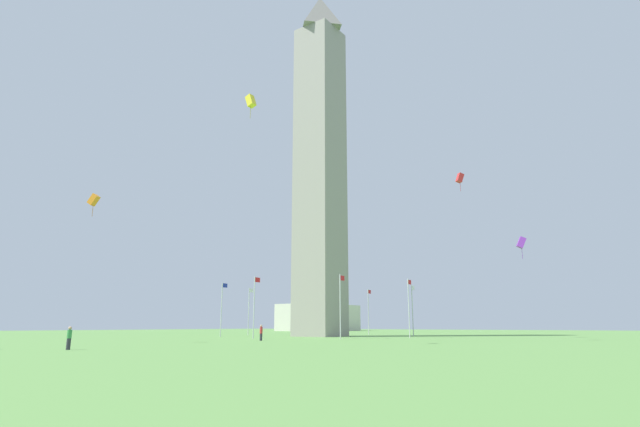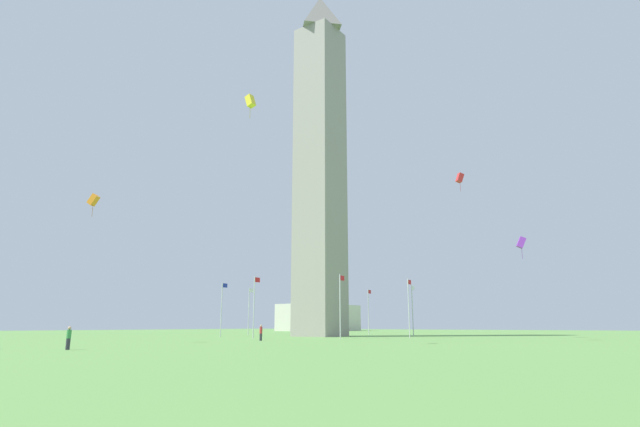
{
  "view_description": "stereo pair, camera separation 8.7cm",
  "coord_description": "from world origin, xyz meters",
  "px_view_note": "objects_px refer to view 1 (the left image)",
  "views": [
    {
      "loc": [
        -65.9,
        -46.5,
        1.73
      ],
      "look_at": [
        0.0,
        0.0,
        19.7
      ],
      "focal_mm": 28.18,
      "sensor_mm": 36.0,
      "label": 1
    },
    {
      "loc": [
        -65.85,
        -46.57,
        1.73
      ],
      "look_at": [
        0.0,
        0.0,
        19.7
      ],
      "focal_mm": 28.18,
      "sensor_mm": 36.0,
      "label": 2
    }
  ],
  "objects_px": {
    "person_red_shirt": "(261,333)",
    "kite_purple_box": "(521,243)",
    "obelisk_monument": "(320,154)",
    "kite_red_box": "(460,178)",
    "flagpole_se": "(222,307)",
    "flagpole_s": "(254,304)",
    "flagpole_ne": "(306,310)",
    "distant_building": "(319,318)",
    "flagpole_sw": "(340,303)",
    "flagpole_nw": "(413,308)",
    "flagpole_n": "(369,310)",
    "flagpole_e": "(249,309)",
    "kite_orange_box": "(94,200)",
    "flagpole_w": "(409,305)",
    "person_green_shirt": "(69,338)",
    "kite_yellow_box": "(251,101)"
  },
  "relations": [
    {
      "from": "flagpole_e",
      "to": "person_red_shirt",
      "type": "bearing_deg",
      "value": -134.18
    },
    {
      "from": "flagpole_s",
      "to": "distant_building",
      "type": "relative_size",
      "value": 0.33
    },
    {
      "from": "flagpole_nw",
      "to": "kite_purple_box",
      "type": "relative_size",
      "value": 3.08
    },
    {
      "from": "flagpole_nw",
      "to": "distant_building",
      "type": "bearing_deg",
      "value": 46.49
    },
    {
      "from": "person_red_shirt",
      "to": "kite_red_box",
      "type": "relative_size",
      "value": 0.64
    },
    {
      "from": "obelisk_monument",
      "to": "flagpole_n",
      "type": "bearing_deg",
      "value": 0.0
    },
    {
      "from": "flagpole_sw",
      "to": "flagpole_nw",
      "type": "bearing_deg",
      "value": -0.0
    },
    {
      "from": "kite_red_box",
      "to": "obelisk_monument",
      "type": "bearing_deg",
      "value": 96.59
    },
    {
      "from": "flagpole_s",
      "to": "flagpole_n",
      "type": "bearing_deg",
      "value": -0.0
    },
    {
      "from": "flagpole_sw",
      "to": "person_red_shirt",
      "type": "xyz_separation_m",
      "value": [
        -10.91,
        3.78,
        -3.61
      ]
    },
    {
      "from": "flagpole_n",
      "to": "flagpole_e",
      "type": "bearing_deg",
      "value": 135.0
    },
    {
      "from": "person_red_shirt",
      "to": "kite_yellow_box",
      "type": "distance_m",
      "value": 26.02
    },
    {
      "from": "flagpole_ne",
      "to": "kite_red_box",
      "type": "distance_m",
      "value": 39.12
    },
    {
      "from": "obelisk_monument",
      "to": "flagpole_ne",
      "type": "xyz_separation_m",
      "value": [
        10.89,
        10.83,
        -25.54
      ]
    },
    {
      "from": "flagpole_ne",
      "to": "kite_orange_box",
      "type": "xyz_separation_m",
      "value": [
        -48.94,
        -8.76,
        10.01
      ]
    },
    {
      "from": "flagpole_ne",
      "to": "distant_building",
      "type": "distance_m",
      "value": 65.07
    },
    {
      "from": "flagpole_w",
      "to": "kite_orange_box",
      "type": "bearing_deg",
      "value": 155.46
    },
    {
      "from": "flagpole_se",
      "to": "flagpole_w",
      "type": "bearing_deg",
      "value": -67.5
    },
    {
      "from": "flagpole_se",
      "to": "distant_building",
      "type": "height_order",
      "value": "flagpole_se"
    },
    {
      "from": "flagpole_sw",
      "to": "flagpole_nw",
      "type": "relative_size",
      "value": 1.0
    },
    {
      "from": "kite_red_box",
      "to": "flagpole_ne",
      "type": "bearing_deg",
      "value": 76.26
    },
    {
      "from": "flagpole_s",
      "to": "kite_red_box",
      "type": "xyz_separation_m",
      "value": [
        17.91,
        -22.89,
        18.02
      ]
    },
    {
      "from": "flagpole_w",
      "to": "kite_purple_box",
      "type": "distance_m",
      "value": 18.5
    },
    {
      "from": "flagpole_e",
      "to": "flagpole_sw",
      "type": "relative_size",
      "value": 1.0
    },
    {
      "from": "flagpole_ne",
      "to": "flagpole_w",
      "type": "distance_m",
      "value": 28.31
    },
    {
      "from": "person_red_shirt",
      "to": "kite_purple_box",
      "type": "height_order",
      "value": "kite_purple_box"
    },
    {
      "from": "flagpole_sw",
      "to": "flagpole_se",
      "type": "bearing_deg",
      "value": 90.0
    },
    {
      "from": "flagpole_w",
      "to": "obelisk_monument",
      "type": "bearing_deg",
      "value": 90.22
    },
    {
      "from": "flagpole_w",
      "to": "kite_yellow_box",
      "type": "relative_size",
      "value": 3.35
    },
    {
      "from": "kite_red_box",
      "to": "kite_purple_box",
      "type": "height_order",
      "value": "kite_red_box"
    },
    {
      "from": "person_green_shirt",
      "to": "flagpole_w",
      "type": "bearing_deg",
      "value": 13.74
    },
    {
      "from": "distant_building",
      "to": "flagpole_nw",
      "type": "bearing_deg",
      "value": -133.51
    },
    {
      "from": "flagpole_se",
      "to": "flagpole_s",
      "type": "height_order",
      "value": "same"
    },
    {
      "from": "flagpole_e",
      "to": "flagpole_s",
      "type": "relative_size",
      "value": 1.0
    },
    {
      "from": "flagpole_ne",
      "to": "flagpole_sw",
      "type": "height_order",
      "value": "same"
    },
    {
      "from": "kite_purple_box",
      "to": "distant_building",
      "type": "bearing_deg",
      "value": 48.64
    },
    {
      "from": "person_green_shirt",
      "to": "flagpole_n",
      "type": "bearing_deg",
      "value": 29.52
    },
    {
      "from": "flagpole_e",
      "to": "kite_yellow_box",
      "type": "relative_size",
      "value": 3.35
    },
    {
      "from": "flagpole_n",
      "to": "flagpole_e",
      "type": "relative_size",
      "value": 1.0
    },
    {
      "from": "flagpole_n",
      "to": "flagpole_se",
      "type": "relative_size",
      "value": 1.0
    },
    {
      "from": "obelisk_monument",
      "to": "kite_red_box",
      "type": "relative_size",
      "value": 21.78
    },
    {
      "from": "flagpole_se",
      "to": "kite_purple_box",
      "type": "height_order",
      "value": "kite_purple_box"
    },
    {
      "from": "flagpole_ne",
      "to": "flagpole_nw",
      "type": "distance_m",
      "value": 21.67
    },
    {
      "from": "kite_orange_box",
      "to": "kite_red_box",
      "type": "bearing_deg",
      "value": -31.53
    },
    {
      "from": "flagpole_ne",
      "to": "flagpole_nw",
      "type": "bearing_deg",
      "value": -90.0
    },
    {
      "from": "kite_purple_box",
      "to": "kite_orange_box",
      "type": "height_order",
      "value": "kite_orange_box"
    },
    {
      "from": "flagpole_nw",
      "to": "kite_red_box",
      "type": "height_order",
      "value": "kite_red_box"
    },
    {
      "from": "obelisk_monument",
      "to": "flagpole_nw",
      "type": "relative_size",
      "value": 7.32
    },
    {
      "from": "flagpole_e",
      "to": "kite_yellow_box",
      "type": "bearing_deg",
      "value": -137.41
    },
    {
      "from": "flagpole_e",
      "to": "kite_purple_box",
      "type": "distance_m",
      "value": 48.03
    }
  ]
}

